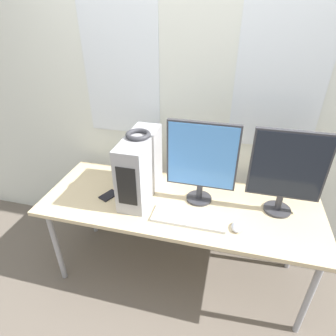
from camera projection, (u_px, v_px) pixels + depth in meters
ground_plane at (167, 311)px, 2.01m from camera, size 14.00×14.00×0.00m
wall_back at (196, 91)px, 2.01m from camera, size 8.00×0.07×2.70m
desk at (180, 208)px, 1.97m from camera, size 1.91×0.71×0.71m
pc_tower at (140, 167)px, 1.92m from camera, size 0.18×0.50×0.45m
headphones at (138, 135)px, 1.79m from camera, size 0.16×0.16×0.03m
monitor_main at (202, 160)px, 1.81m from camera, size 0.46×0.18×0.58m
monitor_right_near at (287, 170)px, 1.70m from camera, size 0.45×0.18×0.57m
keyboard at (189, 218)px, 1.79m from camera, size 0.47×0.17×0.02m
mouse at (237, 227)px, 1.71m from camera, size 0.07×0.10×0.03m
cell_phone at (109, 195)px, 2.00m from camera, size 0.12×0.15×0.01m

